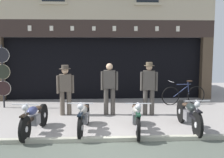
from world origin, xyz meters
TOP-DOWN VIEW (x-y plane):
  - shop_facade at (-0.00, 7.02)m, footprint 9.42×4.42m
  - motorcycle_left at (-1.91, 0.75)m, footprint 0.62×1.94m
  - motorcycle_center_left at (-0.66, 0.85)m, footprint 0.62×1.94m
  - motorcycle_center at (0.71, 0.75)m, footprint 0.62×2.04m
  - motorcycle_center_right at (2.14, 0.85)m, footprint 0.62×2.04m
  - salesman_left at (-1.33, 2.63)m, footprint 0.55×0.37m
  - shopkeeper_center at (0.09, 2.57)m, footprint 0.56×0.27m
  - salesman_right at (1.37, 2.49)m, footprint 0.55×0.34m
  - tyre_sign_pole at (-3.72, 3.84)m, footprint 0.55×0.06m
  - advert_board_near at (1.65, 5.40)m, footprint 0.73×0.03m
  - leaning_bicycle at (3.03, 4.02)m, footprint 1.76×0.50m

SIDE VIEW (x-z plane):
  - leaning_bicycle at x=3.03m, z-range -0.09..0.85m
  - motorcycle_center_left at x=-0.66m, z-range -0.04..0.86m
  - motorcycle_center at x=0.71m, z-range -0.04..0.87m
  - motorcycle_left at x=-1.91m, z-range -0.03..0.87m
  - motorcycle_center_right at x=2.14m, z-range -0.03..0.89m
  - salesman_left at x=-1.33m, z-range 0.10..1.73m
  - shopkeeper_center at x=0.09m, z-range 0.10..1.79m
  - salesman_right at x=1.37m, z-range 0.10..1.82m
  - tyre_sign_pole at x=-3.72m, z-range 0.15..2.44m
  - advert_board_near at x=1.65m, z-range 1.08..2.20m
  - shop_facade at x=0.00m, z-range -1.38..4.75m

